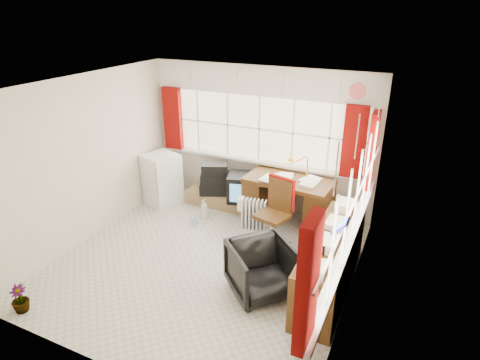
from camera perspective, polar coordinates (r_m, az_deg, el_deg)
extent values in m
plane|color=beige|center=(5.89, -4.95, -11.53)|extent=(4.00, 4.00, 0.00)
plane|color=beige|center=(6.95, 2.82, 5.75)|extent=(4.00, 0.00, 4.00)
plane|color=beige|center=(3.90, -20.45, -11.28)|extent=(4.00, 0.00, 4.00)
plane|color=beige|center=(6.45, -21.03, 2.70)|extent=(0.00, 4.00, 4.00)
plane|color=beige|center=(4.69, 16.38, -4.54)|extent=(0.00, 4.00, 4.00)
plane|color=white|center=(4.90, -5.99, 13.11)|extent=(4.00, 4.00, 0.00)
plane|color=beige|center=(6.88, 2.79, 7.29)|extent=(3.60, 0.00, 3.60)
cube|color=white|center=(7.03, 2.58, 2.67)|extent=(3.70, 0.12, 0.05)
cube|color=white|center=(7.38, -5.98, 8.35)|extent=(0.03, 0.02, 1.10)
cube|color=white|center=(7.11, -1.76, 7.85)|extent=(0.03, 0.02, 1.10)
cube|color=white|center=(6.87, 2.76, 7.27)|extent=(0.03, 0.02, 1.10)
cube|color=white|center=(6.68, 7.56, 6.60)|extent=(0.03, 0.02, 1.10)
cube|color=white|center=(6.54, 12.59, 5.85)|extent=(0.03, 0.02, 1.10)
plane|color=beige|center=(4.60, 16.42, -2.30)|extent=(0.00, 3.60, 3.60)
cube|color=white|center=(4.88, 15.17, -8.36)|extent=(0.12, 3.70, 0.05)
cube|color=white|center=(3.56, 12.96, -10.05)|extent=(0.02, 0.03, 1.10)
cube|color=white|center=(4.07, 14.85, -5.67)|extent=(0.02, 0.03, 1.10)
cube|color=white|center=(4.60, 16.29, -2.28)|extent=(0.02, 0.03, 1.10)
cube|color=white|center=(5.15, 17.43, 0.40)|extent=(0.02, 0.03, 1.10)
cube|color=white|center=(5.70, 18.34, 2.57)|extent=(0.02, 0.03, 1.10)
cube|color=maroon|center=(7.59, -9.54, 8.60)|extent=(0.35, 0.10, 1.15)
cube|color=maroon|center=(6.40, 15.94, 5.18)|extent=(0.35, 0.10, 1.15)
cube|color=maroon|center=(6.08, 18.22, 3.94)|extent=(0.10, 0.35, 1.15)
cube|color=maroon|center=(3.17, 9.62, -14.39)|extent=(0.10, 0.35, 1.15)
cube|color=silver|center=(6.68, 2.87, 13.85)|extent=(3.95, 0.08, 0.48)
cube|color=silver|center=(4.32, 17.37, 7.32)|extent=(0.08, 3.95, 0.48)
cube|color=#4A2C11|center=(6.50, 6.95, -0.18)|extent=(1.45, 0.79, 0.06)
cube|color=#4A2C11|center=(6.87, 2.63, -2.38)|extent=(0.37, 0.65, 0.75)
cube|color=#4A2C11|center=(6.52, 11.17, -4.37)|extent=(0.37, 0.65, 0.75)
cube|color=white|center=(6.48, 6.97, 0.17)|extent=(0.26, 0.34, 0.02)
cube|color=white|center=(6.48, 6.97, 0.20)|extent=(0.26, 0.34, 0.02)
cube|color=white|center=(6.48, 6.98, 0.23)|extent=(0.26, 0.34, 0.02)
cube|color=white|center=(6.48, 6.98, 0.26)|extent=(0.26, 0.34, 0.02)
cube|color=white|center=(6.48, 6.98, 0.29)|extent=(0.26, 0.34, 0.02)
cube|color=white|center=(6.48, 6.98, 0.33)|extent=(0.26, 0.34, 0.02)
cylinder|color=orange|center=(6.52, 9.42, 0.15)|extent=(0.10, 0.10, 0.02)
cylinder|color=orange|center=(6.45, 9.53, 1.63)|extent=(0.02, 0.02, 0.36)
cone|color=orange|center=(6.40, 9.61, 2.83)|extent=(0.18, 0.16, 0.15)
cube|color=black|center=(6.23, 4.45, -9.13)|extent=(0.54, 0.54, 0.04)
cylinder|color=silver|center=(6.11, 4.52, -7.25)|extent=(0.06, 0.06, 0.52)
cube|color=#4A2C11|center=(5.98, 4.60, -5.13)|extent=(0.53, 0.51, 0.06)
cube|color=#4A2C11|center=(6.01, 5.89, -2.02)|extent=(0.40, 0.15, 0.50)
cube|color=maroon|center=(6.00, 5.89, -1.85)|extent=(0.44, 0.17, 0.52)
imported|color=black|center=(5.15, 3.07, -12.57)|extent=(1.07, 1.06, 0.70)
cube|color=white|center=(6.50, 1.97, -7.33)|extent=(0.42, 0.21, 0.08)
cube|color=white|center=(6.40, 0.42, -4.71)|extent=(0.04, 0.12, 0.53)
cube|color=white|center=(6.38, 0.94, -4.79)|extent=(0.04, 0.12, 0.53)
cube|color=white|center=(6.36, 1.47, -4.87)|extent=(0.04, 0.12, 0.53)
cube|color=white|center=(6.35, 2.01, -4.95)|extent=(0.04, 0.12, 0.53)
cube|color=white|center=(6.33, 2.54, -5.04)|extent=(0.04, 0.12, 0.53)
cube|color=white|center=(6.32, 3.08, -5.12)|extent=(0.04, 0.12, 0.53)
cube|color=white|center=(6.31, 3.62, -5.20)|extent=(0.04, 0.12, 0.53)
cube|color=#4A2C11|center=(5.34, 12.76, -11.38)|extent=(0.50, 2.00, 0.75)
cube|color=white|center=(4.45, 10.50, -12.33)|extent=(0.24, 0.32, 0.10)
cube|color=white|center=(4.89, 12.15, -8.90)|extent=(0.24, 0.32, 0.10)
cube|color=white|center=(5.34, 13.50, -6.04)|extent=(0.24, 0.32, 0.10)
cube|color=white|center=(5.81, 14.63, -3.62)|extent=(0.24, 0.32, 0.10)
cube|color=black|center=(4.92, 11.39, -8.43)|extent=(0.36, 0.42, 0.12)
cube|color=#9B814D|center=(7.36, -2.15, -2.67)|extent=(1.40, 0.50, 0.25)
cube|color=black|center=(6.92, 0.55, -1.08)|extent=(0.63, 0.60, 0.48)
cube|color=#4A89D3|center=(6.70, 0.21, -1.95)|extent=(0.39, 0.12, 0.32)
cube|color=black|center=(7.26, -3.55, -1.11)|extent=(0.63, 0.53, 0.20)
cube|color=black|center=(7.18, -3.59, 0.30)|extent=(0.59, 0.50, 0.19)
cube|color=black|center=(7.11, -3.63, 1.67)|extent=(0.54, 0.46, 0.18)
cube|color=white|center=(7.44, -11.03, 0.10)|extent=(0.70, 0.70, 0.94)
cube|color=silver|center=(7.05, -11.74, -0.09)|extent=(0.03, 0.03, 0.50)
imported|color=silver|center=(6.94, -5.12, -4.06)|extent=(0.14, 0.14, 0.33)
imported|color=#88CBC8|center=(6.77, -6.54, -5.60)|extent=(0.12, 0.12, 0.19)
imported|color=black|center=(5.62, -28.85, -14.58)|extent=(0.25, 0.25, 0.36)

